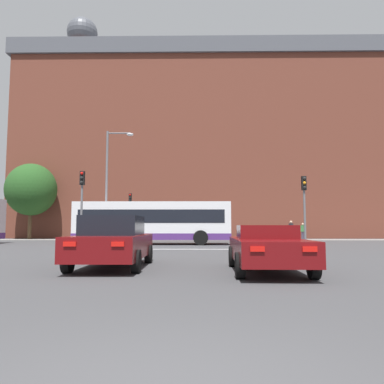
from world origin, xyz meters
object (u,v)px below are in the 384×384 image
Objects in this scene: car_roadster_right at (267,248)px; traffic_light_near_right at (304,200)px; car_saloon_left at (113,242)px; traffic_light_far_left at (130,209)px; bus_crossing_lead at (153,222)px; pedestrian_waiting at (303,230)px; traffic_light_near_left at (82,196)px; pedestrian_walking_west at (291,229)px; pedestrian_walking_east at (148,229)px; street_lamp_junction at (111,176)px.

traffic_light_near_right is (4.11, 10.62, 2.10)m from car_roadster_right.
traffic_light_far_left reaches higher than car_saloon_left.
pedestrian_waiting is (13.27, 9.90, -0.66)m from bus_crossing_lead.
bus_crossing_lead is 6.38m from traffic_light_near_left.
pedestrian_walking_west is (6.66, 24.01, 0.38)m from car_roadster_right.
pedestrian_walking_west is (-1.53, -1.61, 0.14)m from pedestrian_waiting.
car_saloon_left is 23.78m from pedestrian_walking_east.
pedestrian_walking_east is (-10.75, 14.12, -1.76)m from traffic_light_near_right.
traffic_light_far_left is (-8.17, 23.77, 2.21)m from car_roadster_right.
traffic_light_near_right is 17.99m from traffic_light_far_left.
street_lamp_junction reaches higher than pedestrian_walking_west.
traffic_light_far_left is at bearing 88.32° from traffic_light_near_left.
pedestrian_waiting is (16.36, 1.86, -1.97)m from traffic_light_far_left.
pedestrian_walking_east is at bearing 94.43° from car_saloon_left.
traffic_light_near_left is (-8.56, 10.55, 2.29)m from car_roadster_right.
bus_crossing_lead reaches higher than pedestrian_walking_east.
bus_crossing_lead is 1.31× the size of street_lamp_junction.
traffic_light_near_left reaches higher than pedestrian_waiting.
traffic_light_near_left is at bearing -93.25° from street_lamp_junction.
car_saloon_left is 0.42× the size of bus_crossing_lead.
street_lamp_junction is at bearing 81.79° from bus_crossing_lead.
street_lamp_junction is (0.32, 5.63, 1.96)m from traffic_light_near_left.
traffic_light_near_right is at bearing 47.23° from car_saloon_left.
car_roadster_right is 1.03× the size of traffic_light_near_left.
traffic_light_far_left is 2.49× the size of pedestrian_walking_east.
pedestrian_waiting is at bearing 73.87° from car_roadster_right.
bus_crossing_lead is at bearing 56.07° from traffic_light_near_left.
street_lamp_junction is 4.63× the size of pedestrian_walking_west.
car_saloon_left is 10.53m from traffic_light_near_left.
street_lamp_junction reaches higher than traffic_light_far_left.
traffic_light_far_left is at bearing 30.19° from pedestrian_waiting.
traffic_light_near_right is at bearing -119.06° from bus_crossing_lead.
car_saloon_left reaches higher than pedestrian_waiting.
traffic_light_far_left is at bearing 143.72° from pedestrian_walking_west.
traffic_light_far_left is at bearing 133.04° from traffic_light_near_right.
traffic_light_far_left is 0.97× the size of traffic_light_near_left.
pedestrian_walking_west is (14.89, 7.83, -3.87)m from street_lamp_junction.
pedestrian_walking_east is (-14.83, -0.89, 0.10)m from pedestrian_waiting.
car_roadster_right is 2.55× the size of pedestrian_walking_west.
traffic_light_far_left reaches higher than traffic_light_near_right.
bus_crossing_lead is 10.58m from traffic_light_near_right.
traffic_light_far_left is 2.42× the size of pedestrian_walking_west.
car_roadster_right is at bearing -19.85° from pedestrian_walking_east.
bus_crossing_lead is at bearing -25.05° from pedestrian_walking_east.
bus_crossing_lead is at bearing 60.45° from pedestrian_waiting.
traffic_light_near_right reaches higher than car_roadster_right.
traffic_light_near_left is 2.49× the size of pedestrian_walking_west.
car_roadster_right is 18.64m from street_lamp_junction.
traffic_light_far_left is at bearing 89.49° from street_lamp_junction.
car_saloon_left is at bearing 86.26° from pedestrian_waiting.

